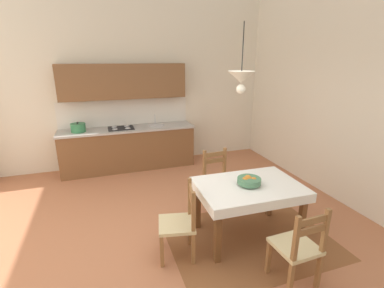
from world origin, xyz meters
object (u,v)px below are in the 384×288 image
(dining_chair_kitchen_side, at_px, (218,181))
(fruit_bowl, at_px, (249,181))
(dining_chair_tv_side, at_px, (180,223))
(pendant_lamp, at_px, (241,78))
(dining_chair_camera_side, at_px, (298,247))
(dining_table, at_px, (249,194))
(kitchen_cabinetry, at_px, (127,129))

(dining_chair_kitchen_side, bearing_deg, fruit_bowl, -87.30)
(dining_chair_tv_side, height_order, pendant_lamp, pendant_lamp)
(dining_chair_kitchen_side, relative_size, dining_chair_camera_side, 1.00)
(dining_table, bearing_deg, dining_chair_camera_side, -85.39)
(kitchen_cabinetry, xyz_separation_m, dining_chair_tv_side, (0.25, -3.09, -0.41))
(dining_chair_tv_side, bearing_deg, kitchen_cabinetry, 94.67)
(kitchen_cabinetry, xyz_separation_m, dining_table, (1.21, -3.00, -0.23))
(dining_chair_tv_side, relative_size, fruit_bowl, 3.10)
(dining_chair_tv_side, bearing_deg, dining_chair_kitchen_side, 45.73)
(dining_chair_tv_side, xyz_separation_m, dining_chair_kitchen_side, (0.91, 0.93, 0.00))
(kitchen_cabinetry, distance_m, dining_chair_tv_side, 3.13)
(dining_chair_kitchen_side, distance_m, pendant_lamp, 1.79)
(dining_chair_tv_side, relative_size, pendant_lamp, 1.16)
(dining_table, xyz_separation_m, dining_chair_kitchen_side, (-0.05, 0.84, -0.18))
(kitchen_cabinetry, height_order, pendant_lamp, pendant_lamp)
(dining_table, bearing_deg, fruit_bowl, -147.50)
(dining_table, relative_size, dining_chair_camera_side, 1.46)
(dining_chair_kitchen_side, relative_size, pendant_lamp, 1.16)
(kitchen_cabinetry, relative_size, fruit_bowl, 9.26)
(dining_chair_tv_side, distance_m, fruit_bowl, 1.02)
(kitchen_cabinetry, bearing_deg, fruit_bowl, -68.24)
(dining_table, relative_size, pendant_lamp, 1.69)
(dining_chair_tv_side, xyz_separation_m, fruit_bowl, (0.95, 0.08, 0.37))
(dining_table, bearing_deg, pendant_lamp, 127.30)
(pendant_lamp, bearing_deg, dining_table, -52.70)
(dining_chair_tv_side, relative_size, dining_chair_camera_side, 1.00)
(kitchen_cabinetry, height_order, dining_table, kitchen_cabinetry)
(dining_chair_kitchen_side, height_order, pendant_lamp, pendant_lamp)
(dining_chair_kitchen_side, bearing_deg, dining_chair_camera_side, -85.97)
(dining_chair_camera_side, distance_m, fruit_bowl, 0.98)
(fruit_bowl, distance_m, pendant_lamp, 1.28)
(fruit_bowl, bearing_deg, dining_chair_tv_side, -175.11)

